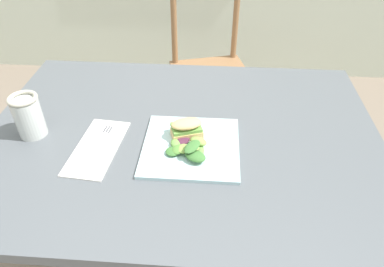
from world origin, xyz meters
name	(u,v)px	position (x,y,z in m)	size (l,w,h in m)	color
dining_table	(181,167)	(0.00, 0.17, 0.61)	(1.16, 0.85, 0.74)	#51565B
chair_wooden_far	(210,71)	(0.06, 1.10, 0.45)	(0.49, 0.49, 0.87)	#8E6642
plate_lunch	(191,147)	(0.03, 0.11, 0.74)	(0.26, 0.26, 0.01)	silver
sandwich_half_front	(187,128)	(0.02, 0.15, 0.78)	(0.10, 0.08, 0.06)	#DBB270
salad_mixed_greens	(188,148)	(0.03, 0.08, 0.76)	(0.12, 0.14, 0.04)	#6B9E47
napkin_folded	(97,147)	(-0.23, 0.09, 0.74)	(0.11, 0.25, 0.00)	silver
fork_on_napkin	(100,143)	(-0.22, 0.11, 0.75)	(0.04, 0.19, 0.00)	silver
mason_jar_iced_tea	(29,118)	(-0.43, 0.14, 0.80)	(0.08, 0.08, 0.13)	#C67528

